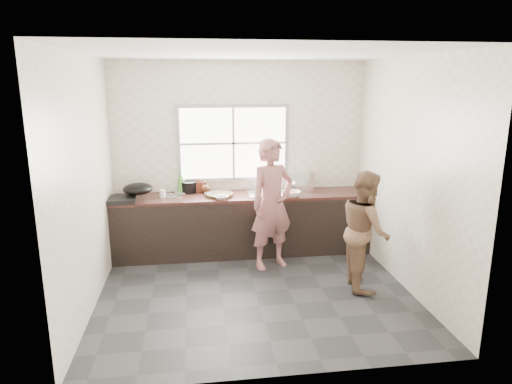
{
  "coord_description": "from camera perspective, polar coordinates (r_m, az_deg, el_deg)",
  "views": [
    {
      "loc": [
        -0.66,
        -4.9,
        2.42
      ],
      "look_at": [
        0.1,
        0.65,
        1.05
      ],
      "focal_mm": 32.0,
      "sensor_mm": 36.0,
      "label": 1
    }
  ],
  "objects": [
    {
      "name": "bottle_green",
      "position": [
        6.57,
        -9.32,
        1.18
      ],
      "size": [
        0.12,
        0.12,
        0.3
      ],
      "primitive_type": "imported",
      "rotation": [
        0.0,
        0.0,
        0.04
      ],
      "color": "#509E33",
      "rests_on": "countertop"
    },
    {
      "name": "floor",
      "position": [
        5.51,
        -0.11,
        -12.38
      ],
      "size": [
        3.6,
        3.2,
        0.01
      ],
      "primitive_type": "cube",
      "color": "#2B2B2E",
      "rests_on": "ground"
    },
    {
      "name": "plate_food",
      "position": [
        6.61,
        -9.21,
        -0.01
      ],
      "size": [
        0.28,
        0.28,
        0.02
      ],
      "primitive_type": "cylinder",
      "rotation": [
        0.0,
        0.0,
        0.36
      ],
      "color": "silver",
      "rests_on": "countertop"
    },
    {
      "name": "window_glazing",
      "position": [
        6.55,
        -2.84,
        6.09
      ],
      "size": [
        1.5,
        0.01,
        1.0
      ],
      "primitive_type": "cube",
      "color": "white",
      "rests_on": "window_frame"
    },
    {
      "name": "burner",
      "position": [
        6.31,
        -16.59,
        -0.88
      ],
      "size": [
        0.43,
        0.43,
        0.06
      ],
      "primitive_type": "cube",
      "rotation": [
        0.0,
        0.0,
        0.09
      ],
      "color": "black",
      "rests_on": "countertop"
    },
    {
      "name": "bottle_brown_short",
      "position": [
        6.53,
        -6.33,
        0.55
      ],
      "size": [
        0.14,
        0.14,
        0.16
      ],
      "primitive_type": "imported",
      "rotation": [
        0.0,
        0.0,
        0.2
      ],
      "color": "#431F10",
      "rests_on": "countertop"
    },
    {
      "name": "wall_right",
      "position": [
        5.59,
        18.56,
        1.98
      ],
      "size": [
        0.01,
        3.2,
        2.7
      ],
      "primitive_type": "cube",
      "color": "beige",
      "rests_on": "ground"
    },
    {
      "name": "faucet",
      "position": [
        6.62,
        1.15,
        1.45
      ],
      "size": [
        0.02,
        0.02,
        0.3
      ],
      "primitive_type": "cylinder",
      "color": "silver",
      "rests_on": "countertop"
    },
    {
      "name": "bottle_brown_tall",
      "position": [
        6.58,
        -7.09,
        0.87
      ],
      "size": [
        0.1,
        0.1,
        0.21
      ],
      "primitive_type": "imported",
      "rotation": [
        0.0,
        0.0,
        0.02
      ],
      "color": "#4D2113",
      "rests_on": "countertop"
    },
    {
      "name": "sink",
      "position": [
        6.46,
        1.42,
        -0.18
      ],
      "size": [
        0.55,
        0.45,
        0.02
      ],
      "primitive_type": "cube",
      "color": "silver",
      "rests_on": "countertop"
    },
    {
      "name": "wall_front",
      "position": [
        3.53,
        3.4,
        -3.96
      ],
      "size": [
        3.6,
        0.01,
        2.7
      ],
      "primitive_type": "cube",
      "color": "beige",
      "rests_on": "ground"
    },
    {
      "name": "glass_jar",
      "position": [
        6.36,
        -11.61,
        -0.22
      ],
      "size": [
        0.1,
        0.1,
        0.11
      ],
      "primitive_type": "cylinder",
      "rotation": [
        0.0,
        0.0,
        0.41
      ],
      "color": "silver",
      "rests_on": "countertop"
    },
    {
      "name": "bowl_crabs",
      "position": [
        6.31,
        4.49,
        -0.3
      ],
      "size": [
        0.24,
        0.24,
        0.06
      ],
      "primitive_type": "imported",
      "rotation": [
        0.0,
        0.0,
        -0.19
      ],
      "color": "silver",
      "rests_on": "countertop"
    },
    {
      "name": "cabinet",
      "position": [
        6.54,
        -1.64,
        -4.15
      ],
      "size": [
        3.6,
        0.62,
        0.82
      ],
      "primitive_type": "cube",
      "color": "black",
      "rests_on": "floor"
    },
    {
      "name": "person_side",
      "position": [
        5.54,
        13.5,
        -4.63
      ],
      "size": [
        0.61,
        0.74,
        1.42
      ],
      "primitive_type": "imported",
      "rotation": [
        0.0,
        0.0,
        1.46
      ],
      "color": "brown",
      "rests_on": "floor"
    },
    {
      "name": "pot_lid_right",
      "position": [
        6.4,
        -10.3,
        -0.54
      ],
      "size": [
        0.28,
        0.28,
        0.01
      ],
      "primitive_type": "cylinder",
      "rotation": [
        0.0,
        0.0,
        0.13
      ],
      "color": "#ABAEB2",
      "rests_on": "countertop"
    },
    {
      "name": "countertop",
      "position": [
        6.42,
        -1.66,
        -0.5
      ],
      "size": [
        3.6,
        0.64,
        0.04
      ],
      "primitive_type": "cube",
      "color": "#331915",
      "rests_on": "cabinet"
    },
    {
      "name": "woman",
      "position": [
        5.95,
        2.01,
        -2.08
      ],
      "size": [
        0.69,
        0.58,
        1.6
      ],
      "primitive_type": "imported",
      "rotation": [
        0.0,
        0.0,
        0.4
      ],
      "color": "#A96765",
      "rests_on": "floor"
    },
    {
      "name": "cutting_board",
      "position": [
        6.36,
        -4.63,
        -0.32
      ],
      "size": [
        0.52,
        0.52,
        0.04
      ],
      "primitive_type": "cylinder",
      "rotation": [
        0.0,
        0.0,
        -0.41
      ],
      "color": "#2D2211",
      "rests_on": "countertop"
    },
    {
      "name": "window_frame",
      "position": [
        6.57,
        -2.86,
        6.12
      ],
      "size": [
        1.6,
        0.05,
        1.1
      ],
      "primitive_type": "cube",
      "color": "#9EA0A5",
      "rests_on": "wall_back"
    },
    {
      "name": "wall_left",
      "position": [
        5.14,
        -20.47,
        0.85
      ],
      "size": [
        0.01,
        3.2,
        2.7
      ],
      "primitive_type": "cube",
      "color": "silver",
      "rests_on": "ground"
    },
    {
      "name": "wall_back",
      "position": [
        6.62,
        -1.99,
        4.44
      ],
      "size": [
        3.6,
        0.01,
        2.7
      ],
      "primitive_type": "cube",
      "color": "silver",
      "rests_on": "ground"
    },
    {
      "name": "wok",
      "position": [
        6.37,
        -14.55,
        0.37
      ],
      "size": [
        0.48,
        0.48,
        0.15
      ],
      "primitive_type": "ellipsoid",
      "rotation": [
        0.0,
        0.0,
        0.23
      ],
      "color": "black",
      "rests_on": "burner"
    },
    {
      "name": "bowl_held",
      "position": [
        6.24,
        0.94,
        -0.44
      ],
      "size": [
        0.2,
        0.2,
        0.06
      ],
      "primitive_type": "imported",
      "rotation": [
        0.0,
        0.0,
        -0.02
      ],
      "color": "white",
      "rests_on": "countertop"
    },
    {
      "name": "bowl_mince",
      "position": [
        6.18,
        -4.37,
        -0.68
      ],
      "size": [
        0.23,
        0.23,
        0.05
      ],
      "primitive_type": "imported",
      "rotation": [
        0.0,
        0.0,
        0.2
      ],
      "color": "white",
      "rests_on": "countertop"
    },
    {
      "name": "black_pot",
      "position": [
        6.59,
        -8.39,
        0.61
      ],
      "size": [
        0.28,
        0.28,
        0.16
      ],
      "primitive_type": "cylinder",
      "rotation": [
        0.0,
        0.0,
        -0.35
      ],
      "color": "black",
      "rests_on": "countertop"
    },
    {
      "name": "dish_rack",
      "position": [
        6.69,
        5.43,
        1.47
      ],
      "size": [
        0.4,
        0.3,
        0.29
      ],
      "primitive_type": "cube",
      "rotation": [
        0.0,
        0.0,
        -0.09
      ],
      "color": "white",
      "rests_on": "countertop"
    },
    {
      "name": "ceiling",
      "position": [
        4.95,
        -0.12,
        17.04
      ],
      "size": [
        3.6,
        3.2,
        0.01
      ],
      "primitive_type": "cube",
      "color": "silver",
      "rests_on": "wall_back"
    },
    {
      "name": "pot_lid_left",
      "position": [
        6.45,
        -10.99,
        -0.45
      ],
      "size": [
        0.31,
        0.31,
        0.01
      ],
      "primitive_type": "cylinder",
      "rotation": [
        0.0,
        0.0,
        0.27
      ],
      "color": "silver",
      "rests_on": "countertop"
    },
    {
      "name": "cleaver",
      "position": [
        6.37,
        -5.67,
        -0.11
      ],
      "size": [
        0.19,
        0.13,
        0.01
      ],
      "primitive_type": "cube",
      "rotation": [
        0.0,
        0.0,
        0.23
      ],
      "color": "#ABACB2",
      "rests_on": "cutting_board"
    }
  ]
}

